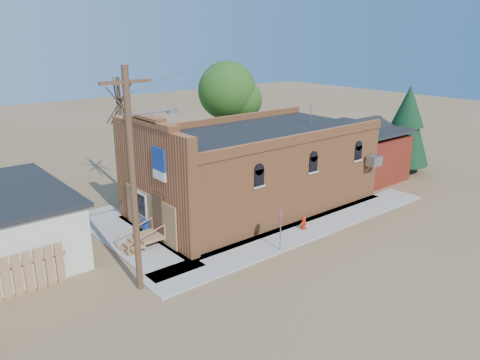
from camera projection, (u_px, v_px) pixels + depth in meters
ground at (299, 244)px, 23.42m from camera, size 120.00×120.00×0.00m
sidewalk_south at (306, 230)px, 24.98m from camera, size 19.00×2.20×0.08m
sidewalk_west at (129, 238)px, 24.01m from camera, size 2.60×10.00×0.08m
brick_bar at (253, 170)px, 27.76m from camera, size 16.40×7.97×6.30m
red_shed at (356, 146)px, 33.76m from camera, size 5.40×6.40×4.30m
wood_fence at (1, 280)px, 18.19m from camera, size 5.20×0.10×1.80m
utility_pole at (134, 178)px, 17.94m from camera, size 3.12×0.26×9.00m
tree_bare_near at (119, 102)px, 29.39m from camera, size 2.80×2.80×7.65m
tree_leafy at (227, 91)px, 35.23m from camera, size 4.40×4.40×8.15m
evergreen_tree at (407, 123)px, 34.65m from camera, size 3.60×3.60×6.50m
fire_hydrant at (304, 223)px, 24.91m from camera, size 0.41×0.41×0.70m
stop_sign at (281, 218)px, 22.07m from camera, size 0.49×0.42×2.19m
trash_barrel at (147, 226)px, 24.40m from camera, size 0.64×0.64×0.79m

